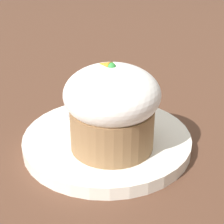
{
  "coord_description": "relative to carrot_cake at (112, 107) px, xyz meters",
  "views": [
    {
      "loc": [
        -0.27,
        0.28,
        0.25
      ],
      "look_at": [
        -0.02,
        0.01,
        0.06
      ],
      "focal_mm": 60.0,
      "sensor_mm": 36.0,
      "label": 1
    }
  ],
  "objects": [
    {
      "name": "ground_plane",
      "position": [
        0.02,
        -0.01,
        -0.07
      ],
      "size": [
        4.0,
        4.0,
        0.0
      ],
      "primitive_type": "plane",
      "color": "#513323"
    },
    {
      "name": "dessert_plate",
      "position": [
        0.02,
        -0.01,
        -0.06
      ],
      "size": [
        0.2,
        0.2,
        0.02
      ],
      "color": "white",
      "rests_on": "ground_plane"
    },
    {
      "name": "carrot_cake",
      "position": [
        0.0,
        0.0,
        0.0
      ],
      "size": [
        0.11,
        0.11,
        0.1
      ],
      "color": "olive",
      "rests_on": "dessert_plate"
    },
    {
      "name": "spoon",
      "position": [
        0.02,
        -0.01,
        -0.05
      ],
      "size": [
        0.13,
        0.03,
        0.01
      ],
      "color": "#B7B7BC",
      "rests_on": "dessert_plate"
    }
  ]
}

